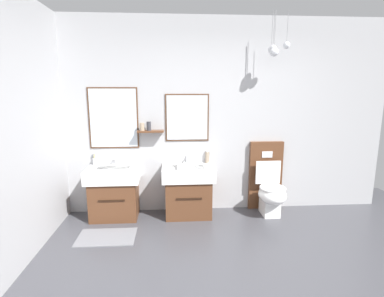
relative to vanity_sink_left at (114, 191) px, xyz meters
name	(u,v)px	position (x,y,z in m)	size (l,w,h in m)	color
wall_back	(223,117)	(1.51, 0.27, 0.98)	(4.65, 0.48, 2.70)	#A8A8AA
bath_mat	(107,237)	(0.00, -0.60, -0.37)	(0.68, 0.44, 0.01)	slate
vanity_sink_left	(114,191)	(0.00, 0.00, 0.00)	(0.71, 0.50, 0.70)	#56331E
tap_on_left_sink	(115,159)	(0.00, 0.18, 0.40)	(0.03, 0.13, 0.11)	silver
vanity_sink_right	(188,189)	(1.01, 0.00, 0.00)	(0.71, 0.50, 0.70)	#56331E
tap_on_right_sink	(187,158)	(1.01, 0.18, 0.40)	(0.03, 0.13, 0.11)	silver
toilet	(269,187)	(2.15, 0.01, 0.00)	(0.48, 0.62, 1.00)	#56331E
toothbrush_cup	(95,161)	(-0.27, 0.17, 0.39)	(0.07, 0.07, 0.20)	silver
soap_dispenser	(207,157)	(1.29, 0.18, 0.41)	(0.06, 0.06, 0.19)	gray
folded_hand_towel	(186,168)	(0.97, -0.15, 0.35)	(0.22, 0.16, 0.04)	white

